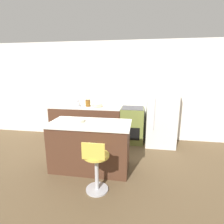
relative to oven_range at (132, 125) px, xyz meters
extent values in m
plane|color=brown|center=(-0.96, -0.31, -0.46)|extent=(14.00, 14.00, 0.00)
cube|color=white|center=(-0.96, 0.33, 0.84)|extent=(8.00, 0.06, 2.60)
cube|color=#4C2D1E|center=(-1.24, 0.00, -0.02)|extent=(1.89, 0.59, 0.88)
cube|color=white|center=(-1.24, 0.00, 0.44)|extent=(1.89, 0.59, 0.03)
cube|color=#9EA3A8|center=(-1.58, 0.00, 0.46)|extent=(0.44, 0.32, 0.01)
cube|color=#4C2D1E|center=(-0.72, -1.43, -0.02)|extent=(1.44, 0.69, 0.87)
cube|color=white|center=(-0.72, -1.43, 0.43)|extent=(1.50, 0.74, 0.04)
cube|color=olive|center=(0.00, 0.00, 0.00)|extent=(0.58, 0.59, 0.91)
cube|color=black|center=(0.00, -0.30, -0.14)|extent=(0.40, 0.01, 0.32)
cube|color=#333338|center=(0.00, 0.00, 0.46)|extent=(0.55, 0.56, 0.01)
cube|color=silver|center=(0.71, -0.05, 0.37)|extent=(0.71, 0.70, 1.66)
cube|color=silver|center=(0.51, -0.41, 0.41)|extent=(0.02, 0.02, 0.75)
cylinder|color=#B7B7BC|center=(-0.44, -2.06, -0.45)|extent=(0.35, 0.35, 0.02)
cylinder|color=#B7B7BC|center=(-0.44, -2.06, -0.17)|extent=(0.06, 0.06, 0.58)
cylinder|color=gold|center=(-0.44, -2.06, 0.14)|extent=(0.39, 0.39, 0.04)
cube|color=gold|center=(-0.44, -2.22, 0.28)|extent=(0.33, 0.02, 0.25)
cylinder|color=silver|center=(-1.49, 0.00, 0.52)|extent=(0.20, 0.20, 0.11)
sphere|color=silver|center=(-1.49, 0.00, 0.61)|extent=(0.11, 0.11, 0.11)
cylinder|color=#C1B28E|center=(-0.92, 0.00, 0.50)|extent=(0.28, 0.28, 0.08)
cylinder|color=brown|center=(-1.18, 0.00, 0.54)|extent=(0.14, 0.14, 0.16)
cylinder|color=brown|center=(-1.18, 0.00, 0.63)|extent=(0.14, 0.14, 0.02)
cylinder|color=beige|center=(-0.92, -1.41, 0.48)|extent=(0.22, 0.22, 0.05)
camera|label=1|loc=(0.18, -4.40, 1.38)|focal=28.00mm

